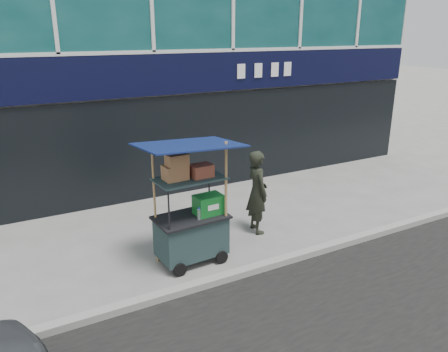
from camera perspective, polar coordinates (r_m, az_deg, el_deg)
ground at (r=7.60m, az=2.42°, el=-11.95°), size 80.00×80.00×0.00m
curb at (r=7.42m, az=3.23°, el=-12.23°), size 80.00×0.18×0.12m
vendor_cart at (r=7.49m, az=-4.21°, el=-5.82°), size 1.68×1.22×2.19m
vendor_man at (r=8.60m, az=4.35°, el=-2.08°), size 0.48×0.66×1.67m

